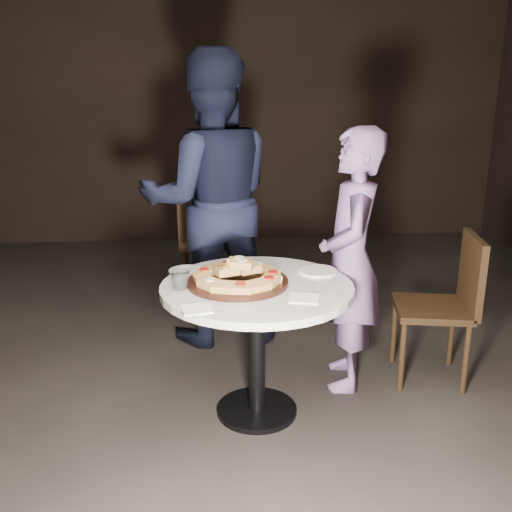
# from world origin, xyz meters

# --- Properties ---
(floor) EXTENTS (7.00, 7.00, 0.00)m
(floor) POSITION_xyz_m (0.00, 0.00, 0.00)
(floor) COLOR black
(floor) RESTS_ON ground
(table) EXTENTS (1.13, 1.13, 0.71)m
(table) POSITION_xyz_m (0.07, -0.03, 0.58)
(table) COLOR black
(table) RESTS_ON ground
(serving_board) EXTENTS (0.63, 0.63, 0.02)m
(serving_board) POSITION_xyz_m (-0.02, -0.02, 0.72)
(serving_board) COLOR black
(serving_board) RESTS_ON table
(focaccia_pile) EXTENTS (0.44, 0.44, 0.12)m
(focaccia_pile) POSITION_xyz_m (-0.02, -0.02, 0.76)
(focaccia_pile) COLOR #B88747
(focaccia_pile) RESTS_ON serving_board
(plate_left) EXTENTS (0.24, 0.24, 0.01)m
(plate_left) POSITION_xyz_m (-0.28, 0.19, 0.71)
(plate_left) COLOR white
(plate_left) RESTS_ON table
(plate_right) EXTENTS (0.26, 0.26, 0.01)m
(plate_right) POSITION_xyz_m (0.40, 0.13, 0.71)
(plate_right) COLOR white
(plate_right) RESTS_ON table
(water_glass) EXTENTS (0.11, 0.11, 0.09)m
(water_glass) POSITION_xyz_m (-0.30, -0.06, 0.75)
(water_glass) COLOR silver
(water_glass) RESTS_ON table
(napkin_near) EXTENTS (0.15, 0.15, 0.01)m
(napkin_near) POSITION_xyz_m (-0.22, -0.33, 0.71)
(napkin_near) COLOR white
(napkin_near) RESTS_ON table
(napkin_far) EXTENTS (0.16, 0.16, 0.01)m
(napkin_far) POSITION_xyz_m (0.26, -0.25, 0.71)
(napkin_far) COLOR white
(napkin_far) RESTS_ON table
(chair_far) EXTENTS (0.46, 0.48, 0.99)m
(chair_far) POSITION_xyz_m (-0.14, 1.46, 0.57)
(chair_far) COLOR black
(chair_far) RESTS_ON ground
(chair_right) EXTENTS (0.48, 0.47, 0.85)m
(chair_right) POSITION_xyz_m (1.17, 0.24, 0.49)
(chair_right) COLOR black
(chair_right) RESTS_ON ground
(diner_navy) EXTENTS (0.97, 0.79, 1.86)m
(diner_navy) POSITION_xyz_m (-0.14, 0.94, 0.93)
(diner_navy) COLOR black
(diner_navy) RESTS_ON ground
(diner_teal) EXTENTS (0.43, 0.58, 1.44)m
(diner_teal) POSITION_xyz_m (0.61, 0.26, 0.72)
(diner_teal) COLOR slate
(diner_teal) RESTS_ON ground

